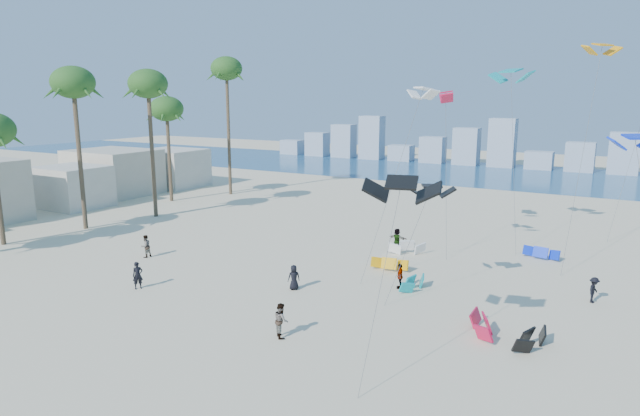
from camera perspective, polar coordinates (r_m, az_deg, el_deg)
The scene contains 10 objects.
ground at distance 28.61m, azimuth -22.45°, elevation -13.93°, with size 220.00×220.00×0.00m, color beige.
ocean at distance 90.56m, azimuth 16.33°, elevation 3.56°, with size 220.00×220.00×0.00m, color navy.
kitesurfer_near at distance 36.27m, azimuth -18.65°, elevation -6.75°, with size 0.64×0.42×1.75m, color black.
kitesurfer_mid at distance 27.90m, azimuth -4.12°, elevation -11.69°, with size 0.86×0.67×1.78m, color gray.
kitesurfers_far at distance 37.71m, azimuth 7.50°, elevation -5.59°, with size 35.18×12.75×1.85m.
grounded_kites at distance 36.16m, azimuth 14.05°, elevation -7.26°, with size 13.44×17.89×0.93m.
flying_kites at distance 38.24m, azimuth 22.91°, elevation 10.00°, with size 22.55×38.24×18.52m.
palm_row at distance 54.07m, azimuth -24.83°, elevation 10.38°, with size 8.64×44.80×16.74m.
beachfront_buildings at distance 66.23m, azimuth -26.34°, elevation 2.36°, with size 11.50×43.00×6.00m.
distant_skyline at distance 100.17m, azimuth 17.16°, elevation 6.02°, with size 85.00×3.00×8.40m.
Camera 1 is at (21.07, -15.27, 11.89)m, focal length 30.37 mm.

